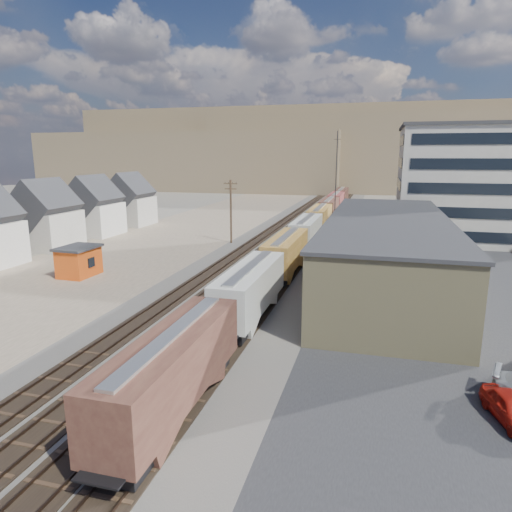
% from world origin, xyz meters
% --- Properties ---
extents(ground, '(300.00, 300.00, 0.00)m').
position_xyz_m(ground, '(0.00, 0.00, 0.00)').
color(ground, '#6B6356').
rests_on(ground, ground).
extents(ballast_bed, '(18.00, 200.00, 0.06)m').
position_xyz_m(ballast_bed, '(0.00, 50.00, 0.03)').
color(ballast_bed, '#4C4742').
rests_on(ballast_bed, ground).
extents(dirt_yard, '(24.00, 180.00, 0.03)m').
position_xyz_m(dirt_yard, '(-20.00, 40.00, 0.01)').
color(dirt_yard, '#71624E').
rests_on(dirt_yard, ground).
extents(asphalt_lot, '(26.00, 120.00, 0.04)m').
position_xyz_m(asphalt_lot, '(22.00, 35.00, 0.02)').
color(asphalt_lot, '#232326').
rests_on(asphalt_lot, ground).
extents(rail_tracks, '(11.40, 200.00, 0.24)m').
position_xyz_m(rail_tracks, '(-0.55, 50.00, 0.11)').
color(rail_tracks, black).
rests_on(rail_tracks, ground).
extents(freight_train, '(3.00, 119.74, 4.46)m').
position_xyz_m(freight_train, '(3.80, 47.76, 2.79)').
color(freight_train, black).
rests_on(freight_train, ground).
extents(warehouse, '(12.40, 40.40, 7.25)m').
position_xyz_m(warehouse, '(14.98, 25.00, 3.65)').
color(warehouse, tan).
rests_on(warehouse, ground).
extents(office_tower, '(22.60, 18.60, 18.45)m').
position_xyz_m(office_tower, '(27.95, 54.95, 9.26)').
color(office_tower, '#9E998E').
rests_on(office_tower, ground).
extents(utility_pole_north, '(2.20, 0.32, 10.00)m').
position_xyz_m(utility_pole_north, '(-8.50, 42.00, 5.30)').
color(utility_pole_north, '#382619').
rests_on(utility_pole_north, ground).
extents(radio_mast, '(1.20, 0.16, 18.00)m').
position_xyz_m(radio_mast, '(6.00, 60.00, 9.12)').
color(radio_mast, black).
rests_on(radio_mast, ground).
extents(townhouse_row, '(8.15, 68.16, 10.47)m').
position_xyz_m(townhouse_row, '(-34.00, 25.00, 4.34)').
color(townhouse_row, '#B7B2A8').
rests_on(townhouse_row, ground).
extents(hills_north, '(265.00, 80.00, 32.00)m').
position_xyz_m(hills_north, '(0.17, 167.92, 14.10)').
color(hills_north, brown).
rests_on(hills_north, ground).
extents(maintenance_shed, '(3.86, 4.92, 3.53)m').
position_xyz_m(maintenance_shed, '(-19.28, 18.32, 1.80)').
color(maintenance_shed, '#E05115').
rests_on(maintenance_shed, ground).
extents(parked_car_red, '(2.85, 4.72, 1.50)m').
position_xyz_m(parked_car_red, '(21.34, -1.44, 0.75)').
color(parked_car_red, '#AC1A0F').
rests_on(parked_car_red, ground).
extents(parked_car_blue, '(5.34, 6.60, 1.67)m').
position_xyz_m(parked_car_blue, '(21.64, 59.03, 0.83)').
color(parked_car_blue, navy).
rests_on(parked_car_blue, ground).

